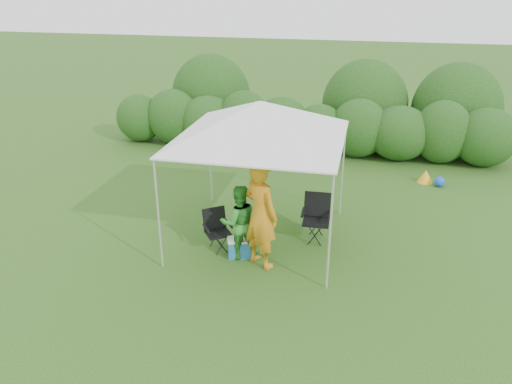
% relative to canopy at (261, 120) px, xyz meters
% --- Properties ---
extents(ground, '(70.00, 70.00, 0.00)m').
position_rel_canopy_xyz_m(ground, '(0.00, -0.50, -2.46)').
color(ground, '#35601E').
extents(hedge, '(11.91, 1.53, 1.80)m').
position_rel_canopy_xyz_m(hedge, '(0.14, 5.50, -1.64)').
color(hedge, '#245019').
rests_on(hedge, ground).
extents(canopy, '(3.10, 3.10, 2.83)m').
position_rel_canopy_xyz_m(canopy, '(0.00, 0.00, 0.00)').
color(canopy, silver).
rests_on(canopy, ground).
extents(chair_right, '(0.60, 0.55, 0.95)m').
position_rel_canopy_xyz_m(chair_right, '(1.11, 0.24, -1.92)').
color(chair_right, black).
rests_on(chair_right, ground).
extents(chair_left, '(0.64, 0.63, 0.81)m').
position_rel_canopy_xyz_m(chair_left, '(-0.73, -0.59, -2.00)').
color(chair_left, black).
rests_on(chair_left, ground).
extents(man, '(0.88, 0.81, 2.03)m').
position_rel_canopy_xyz_m(man, '(0.23, -0.99, -1.45)').
color(man, orange).
rests_on(man, ground).
extents(woman, '(0.88, 0.81, 1.45)m').
position_rel_canopy_xyz_m(woman, '(-0.23, -0.80, -1.74)').
color(woman, green).
rests_on(woman, ground).
extents(cooler, '(0.52, 0.44, 0.37)m').
position_rel_canopy_xyz_m(cooler, '(-0.23, -0.80, -2.27)').
color(cooler, '#226B9E').
rests_on(cooler, ground).
extents(bottle, '(0.06, 0.06, 0.24)m').
position_rel_canopy_xyz_m(bottle, '(-0.17, -0.84, -1.97)').
color(bottle, '#592D0C').
rests_on(bottle, cooler).
extents(lawn_toy, '(0.66, 0.55, 0.33)m').
position_rel_canopy_xyz_m(lawn_toy, '(3.61, 3.80, -2.31)').
color(lawn_toy, yellow).
rests_on(lawn_toy, ground).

